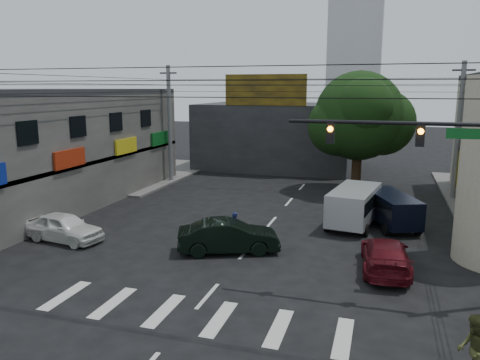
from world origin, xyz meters
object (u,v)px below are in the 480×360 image
at_px(traffic_gantry, 444,168).
at_px(pedestrian_olive, 473,350).
at_px(utility_pole_far_right, 458,132).
at_px(dark_sedan, 229,236).
at_px(white_compact, 64,227).
at_px(street_tree, 359,116).
at_px(maroon_sedan, 385,255).
at_px(navy_van, 391,210).
at_px(traffic_officer, 235,228).
at_px(utility_pole_far_left, 170,125).
at_px(silver_minivan, 354,207).

height_order(traffic_gantry, pedestrian_olive, traffic_gantry).
xyz_separation_m(utility_pole_far_right, pedestrian_olive, (-2.19, -21.81, -3.66)).
height_order(traffic_gantry, dark_sedan, traffic_gantry).
bearing_deg(white_compact, street_tree, -30.74).
xyz_separation_m(street_tree, maroon_sedan, (2.16, -15.49, -4.80)).
height_order(street_tree, traffic_gantry, street_tree).
distance_m(utility_pole_far_right, navy_van, 9.61).
bearing_deg(traffic_officer, utility_pole_far_left, 120.97).
bearing_deg(white_compact, maroon_sedan, -79.15).
bearing_deg(street_tree, traffic_gantry, -78.01).
distance_m(silver_minivan, traffic_officer, 7.16).
relative_size(utility_pole_far_right, white_compact, 2.12).
bearing_deg(utility_pole_far_left, dark_sedan, -55.81).
bearing_deg(utility_pole_far_left, pedestrian_olive, -49.22).
relative_size(traffic_officer, pedestrian_olive, 0.82).
bearing_deg(utility_pole_far_left, silver_minivan, -28.96).
relative_size(utility_pole_far_right, traffic_officer, 5.95).
bearing_deg(dark_sedan, street_tree, -39.33).
height_order(street_tree, white_compact, street_tree).
height_order(traffic_gantry, navy_van, traffic_gantry).
height_order(silver_minivan, pedestrian_olive, silver_minivan).
bearing_deg(pedestrian_olive, utility_pole_far_left, -137.26).
distance_m(utility_pole_far_right, pedestrian_olive, 22.23).
xyz_separation_m(white_compact, traffic_officer, (8.19, 2.16, 0.07)).
bearing_deg(street_tree, utility_pole_far_right, -8.75).
relative_size(utility_pole_far_left, pedestrian_olive, 4.89).
height_order(maroon_sedan, pedestrian_olive, pedestrian_olive).
bearing_deg(utility_pole_far_left, traffic_gantry, -42.86).
distance_m(traffic_officer, pedestrian_olive, 12.68).
bearing_deg(traffic_gantry, silver_minivan, 111.06).
height_order(traffic_gantry, white_compact, traffic_gantry).
height_order(street_tree, traffic_officer, street_tree).
relative_size(utility_pole_far_left, traffic_officer, 5.95).
bearing_deg(traffic_officer, utility_pole_far_right, 43.53).
bearing_deg(street_tree, traffic_officer, -109.07).
bearing_deg(silver_minivan, navy_van, -69.14).
distance_m(street_tree, white_compact, 21.36).
bearing_deg(traffic_gantry, utility_pole_far_left, 137.14).
distance_m(traffic_gantry, silver_minivan, 10.09).
bearing_deg(maroon_sedan, navy_van, -96.17).
xyz_separation_m(white_compact, pedestrian_olive, (17.37, -6.59, 0.23)).
bearing_deg(navy_van, silver_minivan, 80.14).
bearing_deg(pedestrian_olive, maroon_sedan, -161.68).
bearing_deg(utility_pole_far_left, street_tree, 3.95).
bearing_deg(utility_pole_far_left, maroon_sedan, -41.00).
distance_m(white_compact, navy_van, 17.12).
relative_size(street_tree, traffic_gantry, 1.21).
height_order(dark_sedan, silver_minivan, silver_minivan).
bearing_deg(maroon_sedan, traffic_gantry, 119.33).
relative_size(utility_pole_far_left, silver_minivan, 1.80).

